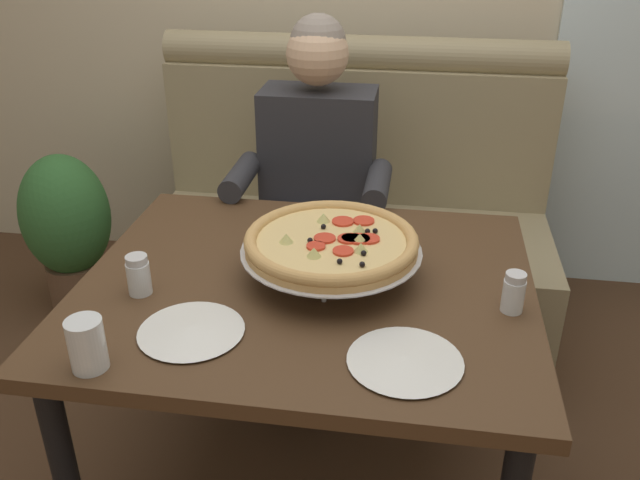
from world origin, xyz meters
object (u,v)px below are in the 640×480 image
Objects in this scene: diner_main at (314,185)px; shaker_oregano at (513,295)px; drinking_glass at (87,347)px; pizza at (331,243)px; potted_plant at (67,227)px; plate_near_right at (405,359)px; plate_near_left at (191,329)px; shaker_pepper_flakes at (139,277)px; dining_table at (307,309)px; booth_bench at (348,233)px.

diner_main reaches higher than shaker_oregano.
diner_main is at bearing 75.30° from drinking_glass.
pizza reaches higher than potted_plant.
plate_near_right is (0.36, -0.99, 0.03)m from diner_main.
plate_near_left is at bearing -132.94° from pizza.
pizza is at bearing 18.43° from shaker_pepper_flakes.
dining_table is 0.44m from shaker_pepper_flakes.
shaker_pepper_flakes is (-0.40, -0.12, 0.13)m from dining_table.
plate_near_right is (0.48, -0.04, 0.00)m from plate_near_left.
pizza reaches higher than plate_near_right.
diner_main reaches higher than drinking_glass.
pizza is 0.64m from drinking_glass.
booth_bench is 0.42m from diner_main.
shaker_oregano is at bearing -28.63° from potted_plant.
drinking_glass is (-0.65, -0.12, 0.04)m from plate_near_right.
potted_plant is (-1.22, 0.82, -0.44)m from pizza.
booth_bench is 6.31× the size of plate_near_right.
plate_near_left is 0.97× the size of plate_near_right.
drinking_glass is at bearing -58.59° from potted_plant.
plate_near_left is (-0.22, -1.22, 0.34)m from booth_bench.
shaker_pepper_flakes reaches higher than shaker_oregano.
booth_bench is 2.24× the size of potted_plant.
diner_main is at bearing 97.88° from dining_table.
potted_plant is (-0.78, 1.27, -0.40)m from drinking_glass.
diner_main is 2.76× the size of pizza.
drinking_glass reaches higher than dining_table.
booth_bench is at bearing 69.67° from shaker_pepper_flakes.
diner_main is 10.99× the size of drinking_glass.
shaker_oregano is 1.94m from potted_plant.
drinking_glass is at bearing -132.63° from dining_table.
dining_table is 9.94× the size of drinking_glass.
plate_near_right is 0.36× the size of potted_plant.
booth_bench is at bearing 93.70° from pizza.
drinking_glass is (-0.89, -0.36, 0.01)m from shaker_oregano.
dining_table is 0.41m from plate_near_right.
dining_table is 0.53m from shaker_oregano.
plate_near_right is at bearing -78.07° from booth_bench.
pizza is 3.99× the size of drinking_glass.
shaker_pepper_flakes is 0.91m from shaker_oregano.
dining_table is 11.36× the size of shaker_oregano.
booth_bench is at bearing 74.32° from drinking_glass.
pizza is (0.06, 0.03, 0.19)m from dining_table.
shaker_pepper_flakes is (-0.30, -0.81, 0.07)m from diner_main.
plate_near_right is at bearing 10.31° from drinking_glass.
shaker_pepper_flakes is at bearing -176.15° from shaker_oregano.
shaker_pepper_flakes reaches higher than potted_plant.
pizza reaches higher than dining_table.
pizza is at bearing 47.06° from plate_near_left.
plate_near_right is at bearing -38.92° from potted_plant.
dining_table is 0.20m from pizza.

